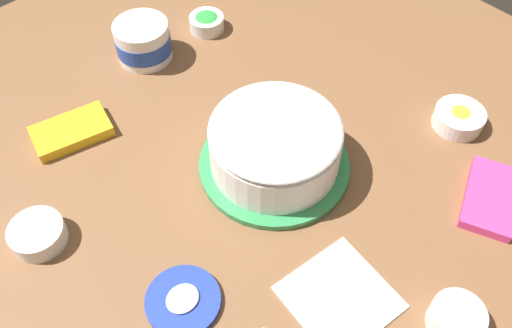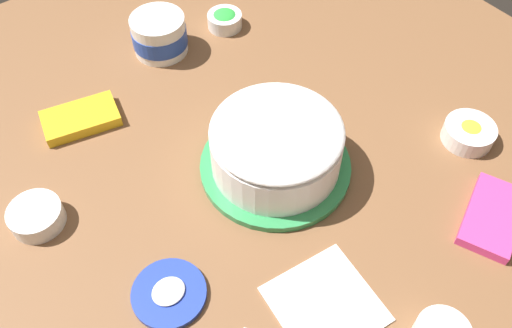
% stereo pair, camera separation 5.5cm
% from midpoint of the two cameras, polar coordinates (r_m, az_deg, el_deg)
% --- Properties ---
extents(ground_plane, '(1.54, 1.54, 0.00)m').
position_cam_midpoint_polar(ground_plane, '(0.97, -2.70, -1.86)').
color(ground_plane, brown).
extents(frosted_cake, '(0.27, 0.27, 0.12)m').
position_cam_midpoint_polar(frosted_cake, '(0.94, 0.33, 1.77)').
color(frosted_cake, '#339351').
rests_on(frosted_cake, ground_plane).
extents(frosting_tub, '(0.12, 0.12, 0.08)m').
position_cam_midpoint_polar(frosting_tub, '(1.20, -13.15, 12.49)').
color(frosting_tub, white).
rests_on(frosting_tub, ground_plane).
extents(frosting_tub_lid, '(0.12, 0.12, 0.02)m').
position_cam_midpoint_polar(frosting_tub_lid, '(0.86, -9.59, -14.05)').
color(frosting_tub_lid, '#233DAD').
rests_on(frosting_tub_lid, ground_plane).
extents(sprinkle_bowl_pink, '(0.09, 0.09, 0.03)m').
position_cam_midpoint_polar(sprinkle_bowl_pink, '(0.96, -23.54, -6.84)').
color(sprinkle_bowl_pink, white).
rests_on(sprinkle_bowl_pink, ground_plane).
extents(sprinkle_bowl_green, '(0.08, 0.08, 0.04)m').
position_cam_midpoint_polar(sprinkle_bowl_green, '(1.26, -6.52, 14.60)').
color(sprinkle_bowl_green, white).
rests_on(sprinkle_bowl_green, ground_plane).
extents(sprinkle_bowl_orange, '(0.08, 0.08, 0.04)m').
position_cam_midpoint_polar(sprinkle_bowl_orange, '(0.86, 18.56, -15.22)').
color(sprinkle_bowl_orange, white).
rests_on(sprinkle_bowl_orange, ground_plane).
extents(sprinkle_bowl_yellow, '(0.10, 0.10, 0.04)m').
position_cam_midpoint_polar(sprinkle_bowl_yellow, '(1.10, 19.22, 4.59)').
color(sprinkle_bowl_yellow, white).
rests_on(sprinkle_bowl_yellow, ground_plane).
extents(candy_box_lower, '(0.16, 0.11, 0.02)m').
position_cam_midpoint_polar(candy_box_lower, '(1.09, -20.23, 3.20)').
color(candy_box_lower, yellow).
rests_on(candy_box_lower, ground_plane).
extents(candy_box_upper, '(0.17, 0.14, 0.02)m').
position_cam_midpoint_polar(candy_box_upper, '(1.01, 22.03, -3.34)').
color(candy_box_upper, '#E53D8E').
rests_on(candy_box_upper, ground_plane).
extents(paper_napkin, '(0.17, 0.17, 0.01)m').
position_cam_midpoint_polar(paper_napkin, '(0.86, 6.90, -13.76)').
color(paper_napkin, white).
rests_on(paper_napkin, ground_plane).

